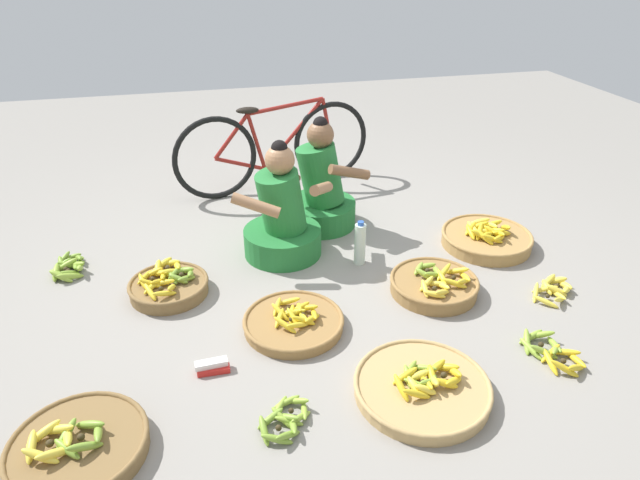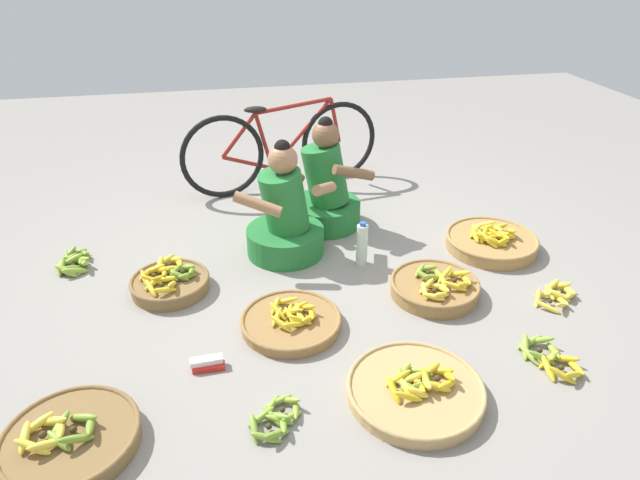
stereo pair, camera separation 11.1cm
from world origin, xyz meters
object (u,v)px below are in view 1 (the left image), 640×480
banana_basket_back_right (77,446)px  loose_bananas_back_left (285,420)px  loose_bananas_near_vendor (68,267)px  banana_basket_back_center (486,238)px  loose_bananas_front_left (550,351)px  banana_basket_front_right (169,285)px  water_bottle (360,244)px  banana_basket_near_bicycle (422,387)px  packet_carton_stack (212,367)px  bicycle_leaning (275,148)px  vendor_woman_front (282,220)px  vendor_woman_behind (320,192)px  loose_bananas_mid_left (554,289)px  banana_basket_mid_right (294,322)px  banana_basket_front_center (434,284)px

banana_basket_back_right → loose_bananas_back_left: bearing=-2.9°
loose_bananas_near_vendor → banana_basket_back_center: bearing=-6.6°
loose_bananas_front_left → loose_bananas_near_vendor: 2.91m
banana_basket_front_right → water_bottle: size_ratio=1.56×
banana_basket_front_right → banana_basket_back_right: size_ratio=0.83×
loose_bananas_back_left → loose_bananas_front_left: bearing=5.1°
banana_basket_front_right → banana_basket_near_bicycle: bearing=-44.8°
loose_bananas_front_left → water_bottle: 1.31m
banana_basket_front_right → packet_carton_stack: (0.20, -0.76, -0.03)m
bicycle_leaning → banana_basket_back_right: bicycle_leaning is taller
banana_basket_back_center → packet_carton_stack: 2.12m
vendor_woman_front → vendor_woman_behind: bearing=46.3°
loose_bananas_back_left → loose_bananas_mid_left: 1.87m
banana_basket_near_bicycle → banana_basket_mid_right: bearing=127.5°
vendor_woman_front → loose_bananas_back_left: (-0.26, -1.49, -0.23)m
banana_basket_front_center → banana_basket_near_bicycle: bearing=-117.5°
banana_basket_back_center → water_bottle: bearing=-178.9°
banana_basket_back_right → loose_bananas_front_left: size_ratio=1.57×
banana_basket_front_center → loose_bananas_front_left: size_ratio=1.45×
loose_bananas_near_vendor → banana_basket_front_center: bearing=-19.5°
bicycle_leaning → loose_bananas_near_vendor: bicycle_leaning is taller
banana_basket_mid_right → banana_basket_front_center: size_ratio=1.05×
banana_basket_mid_right → packet_carton_stack: size_ratio=3.29×
loose_bananas_back_left → loose_bananas_mid_left: (1.76, 0.62, 0.00)m
banana_basket_near_bicycle → water_bottle: bearing=86.8°
vendor_woman_front → banana_basket_back_center: bearing=-9.2°
loose_bananas_mid_left → packet_carton_stack: bearing=-174.2°
loose_bananas_front_left → packet_carton_stack: (-1.69, 0.29, -0.00)m
bicycle_leaning → banana_basket_front_center: 1.93m
banana_basket_front_center → loose_bananas_near_vendor: 2.32m
loose_bananas_front_left → banana_basket_front_right: bearing=151.1°
vendor_woman_front → packet_carton_stack: 1.22m
banana_basket_front_right → vendor_woman_behind: bearing=31.4°
vendor_woman_behind → banana_basket_near_bicycle: 1.83m
banana_basket_near_bicycle → water_bottle: 1.22m
vendor_woman_behind → banana_basket_mid_right: 1.28m
vendor_woman_behind → banana_basket_front_right: vendor_woman_behind is taller
vendor_woman_behind → banana_basket_back_right: (-1.48, -1.81, -0.22)m
banana_basket_back_center → loose_bananas_back_left: 2.08m
loose_bananas_near_vendor → packet_carton_stack: bearing=-54.5°
banana_basket_back_right → banana_basket_front_center: bearing=21.6°
loose_bananas_mid_left → loose_bananas_near_vendor: size_ratio=0.91×
bicycle_leaning → loose_bananas_mid_left: bearing=-55.6°
vendor_woman_front → loose_bananas_mid_left: 1.74m
banana_basket_mid_right → packet_carton_stack: (-0.46, -0.25, -0.01)m
banana_basket_back_right → banana_basket_back_center: bearing=25.8°
banana_basket_front_center → water_bottle: 0.56m
loose_bananas_near_vendor → water_bottle: water_bottle is taller
vendor_woman_behind → bicycle_leaning: vendor_woman_behind is taller
banana_basket_front_right → banana_basket_back_right: banana_basket_front_right is taller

